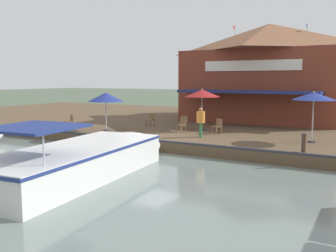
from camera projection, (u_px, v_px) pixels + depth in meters
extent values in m
plane|color=#4C5B47|center=(149.00, 153.00, 19.02)|extent=(220.00, 220.00, 0.00)
cube|color=brown|center=(226.00, 124.00, 28.50)|extent=(22.00, 56.00, 0.60)
cube|color=#2D2D33|center=(150.00, 140.00, 19.03)|extent=(0.20, 50.40, 0.10)
cube|color=brown|center=(268.00, 86.00, 29.42)|extent=(9.03, 11.13, 5.22)
pyramid|color=brown|center=(269.00, 38.00, 28.96)|extent=(9.48, 11.68, 2.17)
cube|color=navy|center=(246.00, 92.00, 24.77)|extent=(1.80, 9.46, 0.16)
cube|color=silver|center=(251.00, 66.00, 25.30)|extent=(0.08, 6.68, 0.70)
cylinder|color=silver|center=(307.00, 37.00, 27.62)|extent=(0.06, 0.06, 1.96)
cube|color=#2D5193|center=(307.00, 25.00, 27.37)|extent=(0.36, 0.03, 0.24)
cylinder|color=silver|center=(235.00, 40.00, 30.32)|extent=(0.06, 0.06, 2.20)
cube|color=#B23338|center=(234.00, 27.00, 30.04)|extent=(0.36, 0.03, 0.24)
cylinder|color=#B7B7B7|center=(202.00, 111.00, 23.08)|extent=(0.06, 0.06, 2.34)
cylinder|color=#2D2D33|center=(202.00, 129.00, 23.22)|extent=(0.36, 0.36, 0.06)
cone|color=maroon|center=(202.00, 93.00, 22.94)|extent=(2.19, 2.19, 0.45)
cone|color=white|center=(202.00, 93.00, 22.94)|extent=(1.36, 1.36, 0.36)
sphere|color=white|center=(202.00, 89.00, 22.92)|extent=(0.08, 0.08, 0.08)
cylinder|color=#B7B7B7|center=(106.00, 113.00, 22.64)|extent=(0.06, 0.06, 2.14)
cylinder|color=#2D2D33|center=(106.00, 130.00, 22.76)|extent=(0.36, 0.36, 0.06)
cone|color=navy|center=(106.00, 97.00, 22.51)|extent=(2.14, 2.14, 0.53)
cone|color=yellow|center=(106.00, 97.00, 22.51)|extent=(1.33, 1.33, 0.42)
sphere|color=yellow|center=(106.00, 93.00, 22.48)|extent=(0.08, 0.08, 0.08)
cylinder|color=#B7B7B7|center=(313.00, 119.00, 18.47)|extent=(0.06, 0.06, 2.36)
cylinder|color=#2D2D33|center=(312.00, 142.00, 18.61)|extent=(0.36, 0.36, 0.06)
cone|color=navy|center=(314.00, 96.00, 18.33)|extent=(2.10, 2.10, 0.38)
cone|color=yellow|center=(314.00, 96.00, 18.33)|extent=(1.30, 1.30, 0.31)
sphere|color=yellow|center=(314.00, 92.00, 18.31)|extent=(0.08, 0.08, 0.08)
cube|color=brown|center=(216.00, 131.00, 21.27)|extent=(0.05, 0.05, 0.42)
cube|color=brown|center=(212.00, 130.00, 21.59)|extent=(0.05, 0.05, 0.42)
cube|color=brown|center=(221.00, 130.00, 21.50)|extent=(0.05, 0.05, 0.42)
cube|color=brown|center=(217.00, 129.00, 21.82)|extent=(0.05, 0.05, 0.42)
cube|color=brown|center=(217.00, 126.00, 21.52)|extent=(0.58, 0.58, 0.05)
cube|color=brown|center=(219.00, 122.00, 21.61)|extent=(0.22, 0.42, 0.40)
cube|color=brown|center=(150.00, 123.00, 24.99)|extent=(0.05, 0.05, 0.42)
cube|color=brown|center=(146.00, 123.00, 25.24)|extent=(0.05, 0.05, 0.42)
cube|color=brown|center=(154.00, 123.00, 25.29)|extent=(0.05, 0.05, 0.42)
cube|color=brown|center=(150.00, 122.00, 25.55)|extent=(0.05, 0.05, 0.42)
cube|color=brown|center=(150.00, 119.00, 25.24)|extent=(0.51, 0.51, 0.05)
cube|color=brown|center=(152.00, 116.00, 25.37)|extent=(0.12, 0.44, 0.40)
cube|color=brown|center=(181.00, 129.00, 21.95)|extent=(0.05, 0.05, 0.42)
cube|color=brown|center=(176.00, 129.00, 22.22)|extent=(0.05, 0.05, 0.42)
cube|color=brown|center=(186.00, 128.00, 22.25)|extent=(0.05, 0.05, 0.42)
cube|color=brown|center=(181.00, 128.00, 22.51)|extent=(0.05, 0.05, 0.42)
cube|color=brown|center=(181.00, 125.00, 22.21)|extent=(0.52, 0.52, 0.05)
cube|color=brown|center=(183.00, 121.00, 22.33)|extent=(0.13, 0.44, 0.40)
cube|color=brown|center=(67.00, 125.00, 23.73)|extent=(0.05, 0.05, 0.42)
cube|color=brown|center=(65.00, 125.00, 24.05)|extent=(0.05, 0.05, 0.42)
cube|color=brown|center=(73.00, 125.00, 23.95)|extent=(0.05, 0.05, 0.42)
cube|color=brown|center=(71.00, 124.00, 24.28)|extent=(0.05, 0.05, 0.42)
cube|color=brown|center=(69.00, 122.00, 23.98)|extent=(0.59, 0.59, 0.05)
cube|color=brown|center=(72.00, 118.00, 24.06)|extent=(0.23, 0.41, 0.40)
cube|color=brown|center=(185.00, 127.00, 23.11)|extent=(0.04, 0.04, 0.42)
cube|color=brown|center=(179.00, 126.00, 23.30)|extent=(0.04, 0.04, 0.42)
cube|color=brown|center=(188.00, 126.00, 23.45)|extent=(0.04, 0.04, 0.42)
cube|color=brown|center=(182.00, 126.00, 23.64)|extent=(0.04, 0.04, 0.42)
cube|color=brown|center=(183.00, 123.00, 23.35)|extent=(0.45, 0.45, 0.05)
cube|color=brown|center=(185.00, 119.00, 23.49)|extent=(0.05, 0.44, 0.40)
cylinder|color=#337547|center=(200.00, 130.00, 20.31)|extent=(0.13, 0.13, 0.78)
cylinder|color=#337547|center=(201.00, 130.00, 20.15)|extent=(0.13, 0.13, 0.78)
cylinder|color=orange|center=(201.00, 117.00, 20.15)|extent=(0.45, 0.45, 0.62)
sphere|color=#9E7051|center=(201.00, 110.00, 20.10)|extent=(0.21, 0.21, 0.21)
cube|color=silver|center=(74.00, 163.00, 13.74)|extent=(8.31, 3.77, 1.16)
ellipsoid|color=silver|center=(129.00, 145.00, 17.40)|extent=(3.10, 3.14, 1.16)
cube|color=navy|center=(74.00, 149.00, 13.68)|extent=(8.41, 3.82, 0.10)
cube|color=navy|center=(35.00, 127.00, 11.83)|extent=(2.88, 2.82, 0.08)
cylinder|color=silver|center=(44.00, 149.00, 10.74)|extent=(0.05, 0.05, 0.95)
cylinder|color=#473323|center=(304.00, 144.00, 15.60)|extent=(0.18, 0.18, 0.82)
cylinder|color=#2D2D33|center=(304.00, 134.00, 15.55)|extent=(0.22, 0.22, 0.04)
cylinder|color=brown|center=(286.00, 98.00, 33.28)|extent=(0.48, 0.48, 2.88)
sphere|color=#387033|center=(288.00, 61.00, 32.87)|extent=(4.99, 4.99, 4.99)
sphere|color=#387033|center=(276.00, 66.00, 32.43)|extent=(3.50, 3.50, 3.50)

